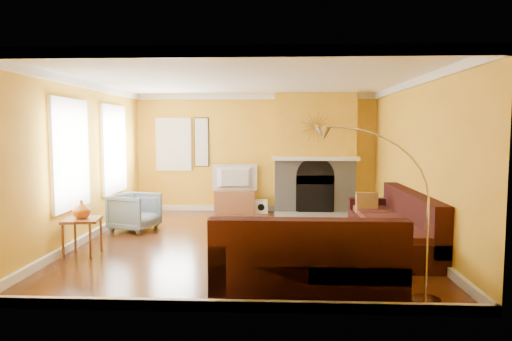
{
  "coord_description": "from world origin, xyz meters",
  "views": [
    {
      "loc": [
        0.5,
        -7.52,
        1.86
      ],
      "look_at": [
        0.13,
        0.4,
        1.17
      ],
      "focal_mm": 32.0,
      "sensor_mm": 36.0,
      "label": 1
    }
  ],
  "objects_px": {
    "media_console": "(235,202)",
    "arc_lamp": "(379,217)",
    "side_table": "(83,237)",
    "coffee_table": "(272,233)",
    "armchair": "(135,212)",
    "sectional_sofa": "(327,226)"
  },
  "relations": [
    {
      "from": "coffee_table",
      "to": "armchair",
      "type": "relative_size",
      "value": 1.18
    },
    {
      "from": "media_console",
      "to": "side_table",
      "type": "distance_m",
      "value": 4.16
    },
    {
      "from": "side_table",
      "to": "media_console",
      "type": "bearing_deg",
      "value": 62.04
    },
    {
      "from": "media_console",
      "to": "arc_lamp",
      "type": "xyz_separation_m",
      "value": [
        2.04,
        -5.4,
        0.7
      ]
    },
    {
      "from": "sectional_sofa",
      "to": "media_console",
      "type": "distance_m",
      "value": 3.93
    },
    {
      "from": "coffee_table",
      "to": "media_console",
      "type": "height_order",
      "value": "media_console"
    },
    {
      "from": "coffee_table",
      "to": "armchair",
      "type": "distance_m",
      "value": 2.74
    },
    {
      "from": "sectional_sofa",
      "to": "side_table",
      "type": "distance_m",
      "value": 3.66
    },
    {
      "from": "sectional_sofa",
      "to": "coffee_table",
      "type": "bearing_deg",
      "value": 138.3
    },
    {
      "from": "media_console",
      "to": "arc_lamp",
      "type": "distance_m",
      "value": 5.81
    },
    {
      "from": "sectional_sofa",
      "to": "arc_lamp",
      "type": "bearing_deg",
      "value": -79.6
    },
    {
      "from": "coffee_table",
      "to": "armchair",
      "type": "height_order",
      "value": "armchair"
    },
    {
      "from": "coffee_table",
      "to": "arc_lamp",
      "type": "distance_m",
      "value": 2.94
    },
    {
      "from": "sectional_sofa",
      "to": "side_table",
      "type": "height_order",
      "value": "sectional_sofa"
    },
    {
      "from": "arc_lamp",
      "to": "sectional_sofa",
      "type": "bearing_deg",
      "value": 100.4
    },
    {
      "from": "sectional_sofa",
      "to": "arc_lamp",
      "type": "height_order",
      "value": "arc_lamp"
    },
    {
      "from": "coffee_table",
      "to": "media_console",
      "type": "xyz_separation_m",
      "value": [
        -0.88,
        2.81,
        0.07
      ]
    },
    {
      "from": "side_table",
      "to": "arc_lamp",
      "type": "relative_size",
      "value": 0.29
    },
    {
      "from": "side_table",
      "to": "arc_lamp",
      "type": "xyz_separation_m",
      "value": [
        4.0,
        -1.72,
        0.67
      ]
    },
    {
      "from": "coffee_table",
      "to": "arc_lamp",
      "type": "relative_size",
      "value": 0.48
    },
    {
      "from": "media_console",
      "to": "armchair",
      "type": "distance_m",
      "value": 2.58
    },
    {
      "from": "side_table",
      "to": "arc_lamp",
      "type": "bearing_deg",
      "value": -23.28
    }
  ]
}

